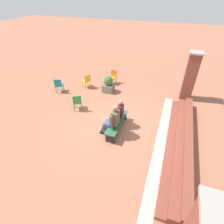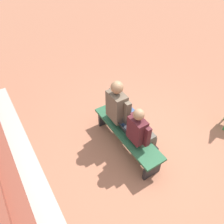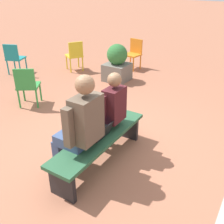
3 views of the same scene
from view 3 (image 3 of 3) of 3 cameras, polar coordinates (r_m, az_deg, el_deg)
name	(u,v)px [view 3 (image 3 of 3)]	position (r m, az deg, el deg)	size (l,w,h in m)	color
ground_plane	(101,146)	(4.22, -2.50, -7.48)	(60.00, 60.00, 0.00)	#9E6047
bench	(100,142)	(3.69, -2.66, -6.51)	(1.80, 0.44, 0.45)	#285638
person_student	(108,110)	(3.78, -0.80, 0.33)	(0.50, 0.64, 1.28)	#4C473D
person_adult	(80,125)	(3.30, -7.04, -2.91)	(0.60, 0.76, 1.44)	#384C75
laptop	(100,134)	(3.60, -2.63, -4.70)	(0.32, 0.29, 0.21)	black
plastic_chair_foreground	(134,52)	(7.76, 4.76, 12.86)	(0.47, 0.47, 0.84)	orange
plastic_chair_mid_courtyard	(14,57)	(7.72, -20.54, 11.17)	(0.55, 0.55, 0.84)	teal
plastic_chair_near_bench_right	(27,84)	(5.58, -17.98, 5.75)	(0.58, 0.58, 0.84)	#2D893D
plastic_chair_far_right	(75,54)	(7.59, -8.09, 12.36)	(0.58, 0.58, 0.84)	gold
planter	(117,64)	(6.78, 1.11, 10.41)	(0.60, 0.60, 0.94)	#6B665B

